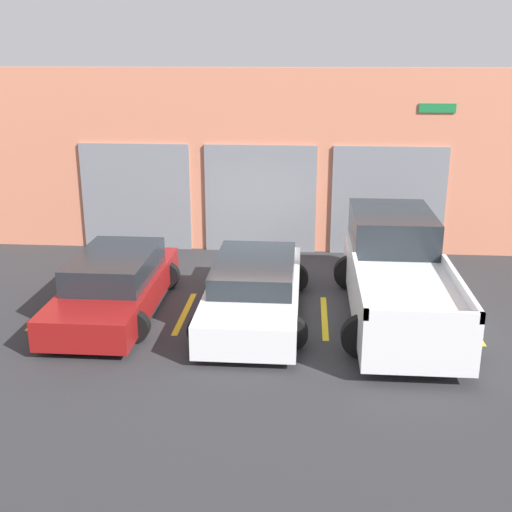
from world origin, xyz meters
The scene contains 9 objects.
ground_plane centered at (0.00, 0.00, 0.00)m, with size 28.00×28.00×0.00m, color #2D2D30.
shophouse_building centered at (-0.01, 3.29, 2.31)m, with size 15.11×0.68×4.71m.
pickup_truck centered at (2.83, -1.13, 0.85)m, with size 2.37×5.45×1.85m.
sedan_white centered at (0.00, -1.45, 0.55)m, with size 2.17×4.71×1.15m.
sedan_side centered at (-2.83, -1.44, 0.57)m, with size 2.09×4.53×1.21m.
parking_stripe_far_left centered at (-4.25, -1.48, 0.00)m, with size 0.12×2.20×0.01m, color gold.
parking_stripe_left centered at (-1.42, -1.48, 0.00)m, with size 0.12×2.20×0.01m, color gold.
parking_stripe_centre centered at (1.42, -1.48, 0.00)m, with size 0.12×2.20×0.01m, color gold.
parking_stripe_right centered at (4.25, -1.48, 0.00)m, with size 0.12×2.20×0.01m, color gold.
Camera 1 is at (0.99, -13.40, 5.07)m, focal length 45.00 mm.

